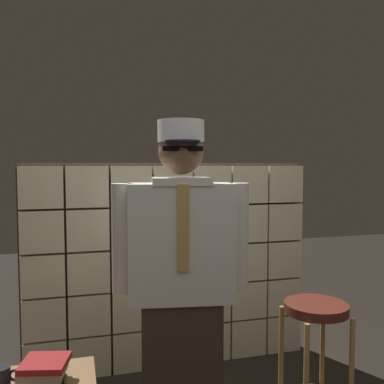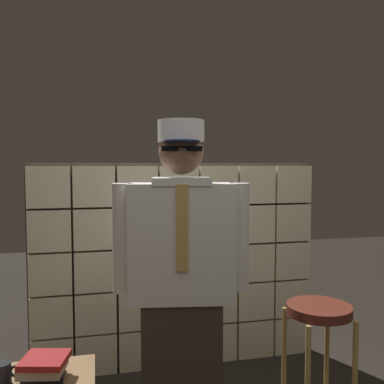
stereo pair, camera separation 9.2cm
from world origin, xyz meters
name	(u,v)px [view 2 (the right image)]	position (x,y,z in m)	size (l,w,h in m)	color
glass_block_wall	(179,266)	(0.00, 1.50, 0.74)	(2.12, 0.10, 1.52)	beige
standing_person	(181,286)	(-0.18, 0.52, 0.89)	(0.68, 0.33, 1.71)	#382D23
bar_stool	(318,340)	(0.55, 0.47, 0.56)	(0.34, 0.34, 0.75)	#592319
book_stack	(44,368)	(-0.83, 0.42, 0.59)	(0.23, 0.22, 0.11)	black
coffee_mug	(3,373)	(-1.00, 0.43, 0.58)	(0.13, 0.08, 0.09)	black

